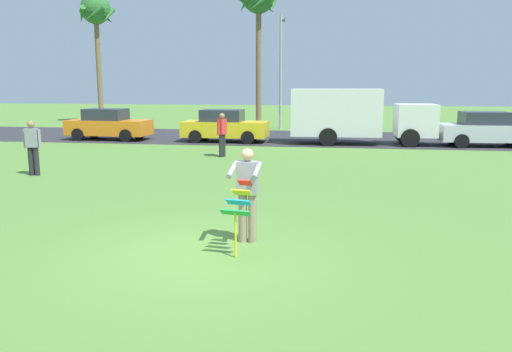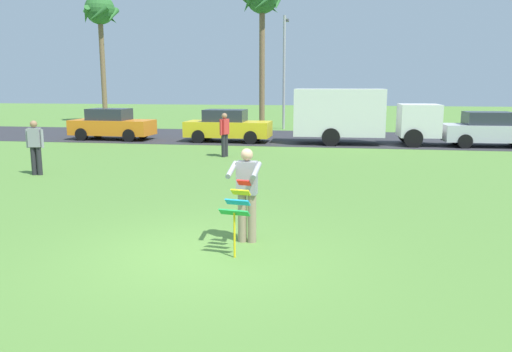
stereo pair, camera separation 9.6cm
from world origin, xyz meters
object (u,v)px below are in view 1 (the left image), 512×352
(kite_held, at_px, (239,206))
(parked_car_yellow, at_px, (225,126))
(parked_car_orange, at_px, (108,125))
(person_walker_far, at_px, (33,146))
(palm_tree_left_near, at_px, (96,15))
(palm_tree_right_near, at_px, (259,4))
(parked_car_silver, at_px, (486,130))
(parked_truck_white_box, at_px, (353,115))
(person_walker_near, at_px, (222,133))
(person_kite_flyer, at_px, (247,192))
(streetlight_pole, at_px, (281,65))

(kite_held, bearing_deg, parked_car_yellow, 103.18)
(parked_car_orange, bearing_deg, person_walker_far, -77.82)
(palm_tree_left_near, distance_m, person_walker_far, 23.20)
(kite_held, xyz_separation_m, parked_car_yellow, (-3.85, 16.46, -0.08))
(palm_tree_right_near, height_order, person_walker_far, palm_tree_right_near)
(parked_car_silver, relative_size, palm_tree_right_near, 0.46)
(parked_truck_white_box, height_order, person_walker_far, parked_truck_white_box)
(palm_tree_left_near, distance_m, person_walker_near, 21.44)
(person_kite_flyer, xyz_separation_m, streetlight_pole, (-1.91, 23.46, 3.05))
(kite_held, relative_size, streetlight_pole, 0.18)
(streetlight_pole, bearing_deg, person_walker_far, -108.46)
(palm_tree_left_near, bearing_deg, person_kite_flyer, -59.55)
(person_walker_near, distance_m, person_walker_far, 7.01)
(person_walker_near, bearing_deg, person_walker_far, -135.36)
(person_kite_flyer, bearing_deg, kite_held, -92.34)
(person_kite_flyer, relative_size, parked_car_orange, 0.41)
(parked_car_yellow, height_order, palm_tree_right_near, palm_tree_right_near)
(kite_held, distance_m, parked_car_silver, 18.50)
(parked_car_orange, height_order, palm_tree_left_near, palm_tree_left_near)
(parked_car_silver, bearing_deg, person_kite_flyer, -118.12)
(palm_tree_right_near, bearing_deg, parked_car_orange, -127.99)
(parked_truck_white_box, bearing_deg, palm_tree_left_near, 149.15)
(parked_car_silver, relative_size, palm_tree_left_near, 0.47)
(person_walker_far, bearing_deg, parked_car_silver, 31.75)
(parked_car_yellow, height_order, palm_tree_left_near, palm_tree_left_near)
(parked_truck_white_box, xyz_separation_m, streetlight_pole, (-4.31, 7.70, 2.59))
(person_walker_near, height_order, person_walker_far, same)
(person_kite_flyer, distance_m, palm_tree_right_near, 25.38)
(person_kite_flyer, distance_m, parked_truck_white_box, 15.95)
(parked_truck_white_box, bearing_deg, parked_car_orange, 180.00)
(parked_car_orange, xyz_separation_m, parked_car_yellow, (6.14, -0.00, 0.00))
(kite_held, xyz_separation_m, person_walker_far, (-7.81, 6.39, 0.08))
(kite_held, distance_m, person_walker_far, 10.09)
(parked_car_orange, relative_size, person_walker_near, 2.46)
(streetlight_pole, bearing_deg, parked_car_silver, -36.68)
(parked_car_yellow, xyz_separation_m, parked_truck_white_box, (6.28, -0.00, 0.64))
(kite_held, distance_m, streetlight_pole, 24.43)
(person_kite_flyer, height_order, kite_held, person_kite_flyer)
(parked_car_orange, relative_size, person_walker_far, 2.46)
(parked_truck_white_box, xyz_separation_m, person_walker_near, (-5.25, -5.14, -0.48))
(palm_tree_left_near, bearing_deg, streetlight_pole, -12.54)
(parked_car_yellow, xyz_separation_m, person_walker_far, (-3.96, -10.07, 0.16))
(palm_tree_right_near, relative_size, person_walker_far, 5.39)
(person_walker_far, bearing_deg, parked_car_yellow, 68.52)
(parked_car_orange, height_order, parked_truck_white_box, parked_truck_white_box)
(parked_truck_white_box, bearing_deg, parked_car_yellow, 180.00)
(palm_tree_left_near, relative_size, palm_tree_right_near, 0.98)
(person_walker_near, bearing_deg, kite_held, -75.99)
(parked_car_silver, distance_m, palm_tree_right_near, 16.18)
(parked_car_yellow, bearing_deg, palm_tree_left_near, 137.45)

